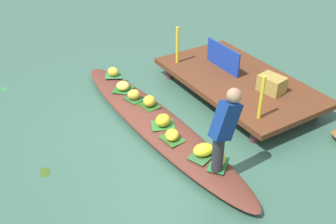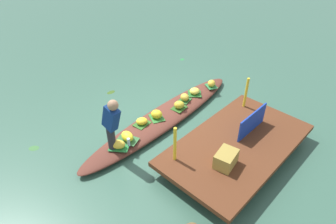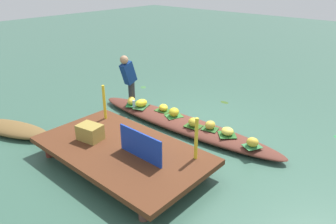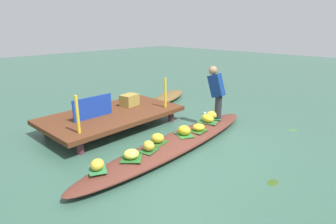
{
  "view_description": "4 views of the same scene",
  "coord_description": "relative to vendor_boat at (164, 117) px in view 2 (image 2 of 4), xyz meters",
  "views": [
    {
      "loc": [
        4.86,
        -2.8,
        3.94
      ],
      "look_at": [
        0.13,
        0.15,
        0.36
      ],
      "focal_mm": 43.24,
      "sensor_mm": 36.0,
      "label": 1
    },
    {
      "loc": [
        4.06,
        3.97,
        4.38
      ],
      "look_at": [
        0.15,
        0.26,
        0.47
      ],
      "focal_mm": 32.05,
      "sensor_mm": 36.0,
      "label": 2
    },
    {
      "loc": [
        -4.06,
        5.04,
        3.26
      ],
      "look_at": [
        -0.02,
        0.47,
        0.55
      ],
      "focal_mm": 34.14,
      "sensor_mm": 36.0,
      "label": 3
    },
    {
      "loc": [
        -3.78,
        -3.32,
        2.35
      ],
      "look_at": [
        0.37,
        0.56,
        0.55
      ],
      "focal_mm": 29.39,
      "sensor_mm": 36.0,
      "label": 4
    }
  ],
  "objects": [
    {
      "name": "leaf_mat_7",
      "position": [
        1.19,
        0.09,
        0.11
      ],
      "size": [
        0.42,
        0.51,
        0.01
      ],
      "primitive_type": "cube",
      "rotation": [
        0.0,
        0.0,
        1.92
      ],
      "color": "#316334",
      "rests_on": "vendor_boat"
    },
    {
      "name": "produce_crate",
      "position": [
        0.52,
        2.06,
        0.4
      ],
      "size": [
        0.49,
        0.39,
        0.29
      ],
      "primitive_type": "cube",
      "rotation": [
        0.0,
        0.0,
        0.18
      ],
      "color": "olive",
      "rests_on": "dock_platform"
    },
    {
      "name": "drifting_plant_1",
      "position": [
        2.6,
        -1.35,
        -0.1
      ],
      "size": [
        0.27,
        0.28,
        0.01
      ],
      "primitive_type": "ellipsoid",
      "rotation": [
        0.0,
        0.0,
        2.3
      ],
      "color": "#396F37",
      "rests_on": "ground"
    },
    {
      "name": "railing_post_west",
      "position": [
        -1.36,
        1.29,
        0.63
      ],
      "size": [
        0.06,
        0.06,
        0.75
      ],
      "primitive_type": "cylinder",
      "color": "yellow",
      "rests_on": "dock_platform"
    },
    {
      "name": "drifting_plant_0",
      "position": [
        0.08,
        -1.95,
        -0.1
      ],
      "size": [
        0.25,
        0.16,
        0.01
      ],
      "primitive_type": "ellipsoid",
      "rotation": [
        0.0,
        0.0,
        3.1
      ],
      "color": "#335219",
      "rests_on": "ground"
    },
    {
      "name": "leaf_mat_6",
      "position": [
        0.23,
        -0.01,
        0.11
      ],
      "size": [
        0.42,
        0.46,
        0.01
      ],
      "primitive_type": "cube",
      "rotation": [
        0.0,
        0.0,
        1.14
      ],
      "color": "#2F742F",
      "rests_on": "vendor_boat"
    },
    {
      "name": "banana_bunch_0",
      "position": [
        -0.41,
        0.1,
        0.2
      ],
      "size": [
        0.33,
        0.33,
        0.19
      ],
      "primitive_type": "ellipsoid",
      "rotation": [
        0.0,
        0.0,
        2.43
      ],
      "color": "gold",
      "rests_on": "vendor_boat"
    },
    {
      "name": "leaf_mat_3",
      "position": [
        1.48,
        0.15,
        0.11
      ],
      "size": [
        0.43,
        0.46,
        0.01
      ],
      "primitive_type": "cube",
      "rotation": [
        0.0,
        0.0,
        2.22
      ],
      "color": "#237637",
      "rests_on": "vendor_boat"
    },
    {
      "name": "leaf_mat_4",
      "position": [
        -0.76,
        -0.02,
        0.11
      ],
      "size": [
        0.37,
        0.33,
        0.01
      ],
      "primitive_type": "cube",
      "rotation": [
        0.0,
        0.0,
        0.22
      ],
      "color": "#295A25",
      "rests_on": "vendor_boat"
    },
    {
      "name": "dock_platform",
      "position": [
        -0.16,
        1.89,
        0.2
      ],
      "size": [
        3.2,
        1.8,
        0.37
      ],
      "color": "#572E19",
      "rests_on": "ground"
    },
    {
      "name": "banana_bunch_4",
      "position": [
        -0.76,
        -0.02,
        0.2
      ],
      "size": [
        0.24,
        0.26,
        0.18
      ],
      "primitive_type": "ellipsoid",
      "rotation": [
        0.0,
        0.0,
        1.37
      ],
      "color": "gold",
      "rests_on": "vendor_boat"
    },
    {
      "name": "leaf_mat_5",
      "position": [
        -1.17,
        -0.04,
        0.11
      ],
      "size": [
        0.48,
        0.48,
        0.01
      ],
      "primitive_type": "cube",
      "rotation": [
        0.0,
        0.0,
        2.33
      ],
      "color": "#266126",
      "rests_on": "vendor_boat"
    },
    {
      "name": "banana_bunch_7",
      "position": [
        1.19,
        0.09,
        0.2
      ],
      "size": [
        0.26,
        0.34,
        0.18
      ],
      "primitive_type": "ellipsoid",
      "rotation": [
        0.0,
        0.0,
        4.57
      ],
      "color": "yellow",
      "rests_on": "vendor_boat"
    },
    {
      "name": "water_bottle",
      "position": [
        1.29,
        0.24,
        0.2
      ],
      "size": [
        0.07,
        0.07,
        0.18
      ],
      "primitive_type": "cylinder",
      "color": "silver",
      "rests_on": "vendor_boat"
    },
    {
      "name": "banana_bunch_1",
      "position": [
        0.62,
        -0.09,
        0.19
      ],
      "size": [
        0.33,
        0.32,
        0.15
      ],
      "primitive_type": "ellipsoid",
      "rotation": [
        0.0,
        0.0,
        2.45
      ],
      "color": "yellow",
      "rests_on": "vendor_boat"
    },
    {
      "name": "banana_bunch_2",
      "position": [
        -1.77,
        0.05,
        0.2
      ],
      "size": [
        0.29,
        0.27,
        0.18
      ],
      "primitive_type": "ellipsoid",
      "rotation": [
        0.0,
        0.0,
        3.55
      ],
      "color": "gold",
      "rests_on": "vendor_boat"
    },
    {
      "name": "banana_bunch_3",
      "position": [
        1.48,
        0.15,
        0.2
      ],
      "size": [
        0.32,
        0.34,
        0.19
      ],
      "primitive_type": "ellipsoid",
      "rotation": [
        0.0,
        0.0,
        5.39
      ],
      "color": "yellow",
      "rests_on": "vendor_boat"
    },
    {
      "name": "canal_water",
      "position": [
        0.0,
        0.0,
        -0.11
      ],
      "size": [
        40.0,
        40.0,
        0.0
      ],
      "primitive_type": "plane",
      "color": "#355C4B",
      "rests_on": "ground"
    },
    {
      "name": "vendor_boat",
      "position": [
        0.0,
        0.0,
        0.0
      ],
      "size": [
        4.9,
        0.96,
        0.21
      ],
      "primitive_type": "ellipsoid",
      "rotation": [
        0.0,
        0.0,
        0.04
      ],
      "color": "#5B2D22",
      "rests_on": "ground"
    },
    {
      "name": "market_banner",
      "position": [
        -0.66,
        1.89,
        0.5
      ],
      "size": [
        0.96,
        0.04,
        0.48
      ],
      "primitive_type": "cube",
      "rotation": [
        0.0,
        0.0,
        -0.01
      ],
      "color": "#17359E",
      "rests_on": "dock_platform"
    },
    {
      "name": "banana_bunch_5",
      "position": [
        -1.17,
        -0.04,
        0.19
      ],
      "size": [
        0.31,
        0.3,
        0.16
      ],
      "primitive_type": "ellipsoid",
      "rotation": [
        0.0,
        0.0,
        4.44
      ],
      "color": "#EAD74E",
      "rests_on": "vendor_boat"
    },
    {
      "name": "leaf_mat_1",
      "position": [
        0.62,
        -0.09,
        0.11
      ],
      "size": [
        0.38,
        0.3,
        0.01
      ],
      "primitive_type": "cube",
      "rotation": [
        0.0,
        0.0,
        0.09
      ],
      "color": "#306323",
      "rests_on": "vendor_boat"
    },
    {
      "name": "leaf_mat_2",
      "position": [
        -1.77,
        0.05,
        0.11
      ],
      "size": [
        0.38,
        0.4,
        0.01
      ],
      "primitive_type": "cube",
      "rotation": [
        0.0,
        0.0,
        1.09
      ],
      "color": "#2F773F",
      "rests_on": "vendor_boat"
    },
    {
      "name": "banana_bunch_6",
      "position": [
        0.23,
        -0.01,
        0.21
      ],
      "size": [
        0.31,
        0.33,
        0.2
      ],
      "primitive_type": "ellipsoid",
      "rotation": [
        0.0,
        0.0,
        5.1
      ],
      "color": "gold",
      "rests_on": "vendor_boat"
    },
    {
      "name": "drifting_plant_2",
      "position": [
        -2.79,
        -1.87,
        -0.1
      ],
      "size": [
        0.18,
        0.14,
        0.01
      ],
      "primitive_type": "ellipsoid",
      "rotation": [
        0.0,
        0.0,
        2.97
      ],
      "color": "#27823D",
      "rests_on": "ground"
    },
    {
      "name": "leaf_mat_0",
      "position": [
        -0.41,
        0.1,
        0.11
      ],
      "size": [
        0.38,
        0.32,
        0.01
      ],
      "primitive_type": "cube",
      "rotation": [
        0.0,
        0.0,
        0.11
      ],
      "color": "#2B591D",
      "rests_on": "vendor_boat"
    },
    {
      "name": "railing_post_east",
      "position": [
        1.04,
        1.29,
        0.63
      ],
      "size": [
        0.06,
        0.06,
        0.75
      ],
      "primitive_type": "cylinder",
      "color": "yellow",
      "rests_on": "dock_platform"
    },
    {
      "name": "vendor_person",
      "position": [
        1.56,
        0.13,
        0.81
      ],
      "size": [
        0.2,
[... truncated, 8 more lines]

